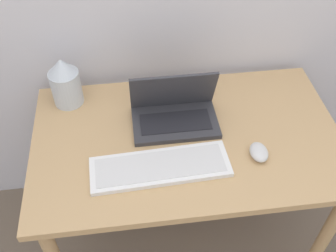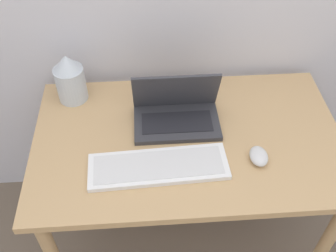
{
  "view_description": "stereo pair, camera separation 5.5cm",
  "coord_description": "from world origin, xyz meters",
  "px_view_note": "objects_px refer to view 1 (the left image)",
  "views": [
    {
      "loc": [
        -0.2,
        -0.63,
        1.8
      ],
      "look_at": [
        -0.08,
        0.31,
        0.82
      ],
      "focal_mm": 42.0,
      "sensor_mm": 36.0,
      "label": 1
    },
    {
      "loc": [
        -0.14,
        -0.64,
        1.8
      ],
      "look_at": [
        -0.08,
        0.31,
        0.82
      ],
      "focal_mm": 42.0,
      "sensor_mm": 36.0,
      "label": 2
    }
  ],
  "objects_px": {
    "keyboard": "(160,167)",
    "mouse": "(259,152)",
    "vase": "(65,82)",
    "laptop": "(174,111)"
  },
  "relations": [
    {
      "from": "keyboard",
      "to": "mouse",
      "type": "distance_m",
      "value": 0.35
    },
    {
      "from": "mouse",
      "to": "vase",
      "type": "bearing_deg",
      "value": 150.9
    },
    {
      "from": "mouse",
      "to": "vase",
      "type": "height_order",
      "value": "vase"
    },
    {
      "from": "laptop",
      "to": "keyboard",
      "type": "xyz_separation_m",
      "value": [
        -0.08,
        -0.23,
        -0.04
      ]
    },
    {
      "from": "laptop",
      "to": "keyboard",
      "type": "distance_m",
      "value": 0.25
    },
    {
      "from": "keyboard",
      "to": "mouse",
      "type": "xyz_separation_m",
      "value": [
        0.35,
        0.01,
        0.01
      ]
    },
    {
      "from": "laptop",
      "to": "keyboard",
      "type": "relative_size",
      "value": 0.66
    },
    {
      "from": "laptop",
      "to": "vase",
      "type": "relative_size",
      "value": 1.56
    },
    {
      "from": "mouse",
      "to": "keyboard",
      "type": "bearing_deg",
      "value": -177.8
    },
    {
      "from": "laptop",
      "to": "mouse",
      "type": "distance_m",
      "value": 0.35
    }
  ]
}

